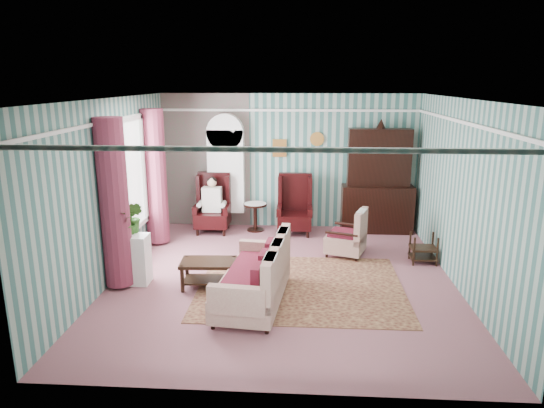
# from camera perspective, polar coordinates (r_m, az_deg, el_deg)

# --- Properties ---
(floor) EXTENTS (6.00, 6.00, 0.00)m
(floor) POSITION_cam_1_polar(r_m,az_deg,el_deg) (8.06, 1.26, -8.79)
(floor) COLOR #8E525B
(floor) RESTS_ON ground
(room_shell) EXTENTS (5.53, 6.02, 2.91)m
(room_shell) POSITION_cam_1_polar(r_m,az_deg,el_deg) (7.72, -3.21, 5.69)
(room_shell) COLOR #3B6C66
(room_shell) RESTS_ON ground
(bookcase) EXTENTS (0.80, 0.28, 2.24)m
(bookcase) POSITION_cam_1_polar(r_m,az_deg,el_deg) (10.57, -5.40, 3.14)
(bookcase) COLOR white
(bookcase) RESTS_ON floor
(dresser_hutch) EXTENTS (1.50, 0.56, 2.36)m
(dresser_hutch) POSITION_cam_1_polar(r_m,az_deg,el_deg) (10.44, 12.42, 3.06)
(dresser_hutch) COLOR black
(dresser_hutch) RESTS_ON floor
(wingback_left) EXTENTS (0.76, 0.80, 1.25)m
(wingback_left) POSITION_cam_1_polar(r_m,az_deg,el_deg) (10.35, -7.04, 0.04)
(wingback_left) COLOR black
(wingback_left) RESTS_ON floor
(wingback_right) EXTENTS (0.76, 0.80, 1.25)m
(wingback_right) POSITION_cam_1_polar(r_m,az_deg,el_deg) (10.18, 2.69, -0.11)
(wingback_right) COLOR black
(wingback_right) RESTS_ON floor
(seated_woman) EXTENTS (0.44, 0.40, 1.18)m
(seated_woman) POSITION_cam_1_polar(r_m,az_deg,el_deg) (10.36, -7.03, -0.15)
(seated_woman) COLOR beige
(seated_woman) RESTS_ON floor
(round_side_table) EXTENTS (0.50, 0.50, 0.60)m
(round_side_table) POSITION_cam_1_polar(r_m,az_deg,el_deg) (10.45, -1.98, -1.56)
(round_side_table) COLOR black
(round_side_table) RESTS_ON floor
(nest_table) EXTENTS (0.45, 0.38, 0.54)m
(nest_table) POSITION_cam_1_polar(r_m,az_deg,el_deg) (9.06, 17.38, -4.97)
(nest_table) COLOR black
(nest_table) RESTS_ON floor
(plant_stand) EXTENTS (0.55, 0.35, 0.80)m
(plant_stand) POSITION_cam_1_polar(r_m,az_deg,el_deg) (8.09, -16.18, -6.25)
(plant_stand) COLOR white
(plant_stand) RESTS_ON floor
(rug) EXTENTS (3.20, 2.60, 0.01)m
(rug) POSITION_cam_1_polar(r_m,az_deg,el_deg) (7.78, 3.40, -9.66)
(rug) COLOR #47171B
(rug) RESTS_ON floor
(sofa) EXTENTS (1.19, 2.02, 1.06)m
(sofa) POSITION_cam_1_polar(r_m,az_deg,el_deg) (7.06, -2.30, -7.60)
(sofa) COLOR beige
(sofa) RESTS_ON floor
(floral_armchair) EXTENTS (1.02, 0.96, 1.08)m
(floral_armchair) POSITION_cam_1_polar(r_m,az_deg,el_deg) (9.04, 8.71, -2.71)
(floral_armchair) COLOR beige
(floral_armchair) RESTS_ON floor
(coffee_table) EXTENTS (0.89, 0.56, 0.43)m
(coffee_table) POSITION_cam_1_polar(r_m,az_deg,el_deg) (7.75, -7.43, -8.16)
(coffee_table) COLOR black
(coffee_table) RESTS_ON floor
(potted_plant_a) EXTENTS (0.53, 0.50, 0.47)m
(potted_plant_a) POSITION_cam_1_polar(r_m,az_deg,el_deg) (7.78, -17.08, -2.20)
(potted_plant_a) COLOR #1D541A
(potted_plant_a) RESTS_ON plant_stand
(potted_plant_b) EXTENTS (0.34, 0.30, 0.51)m
(potted_plant_b) POSITION_cam_1_polar(r_m,az_deg,el_deg) (8.00, -15.89, -1.51)
(potted_plant_b) COLOR #24531A
(potted_plant_b) RESTS_ON plant_stand
(potted_plant_c) EXTENTS (0.27, 0.27, 0.37)m
(potted_plant_c) POSITION_cam_1_polar(r_m,az_deg,el_deg) (7.98, -16.39, -2.12)
(potted_plant_c) COLOR #1B571F
(potted_plant_c) RESTS_ON plant_stand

